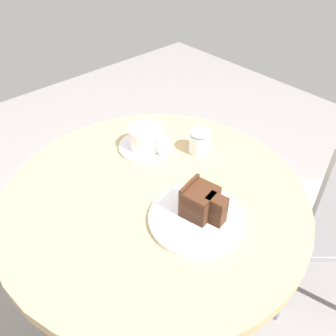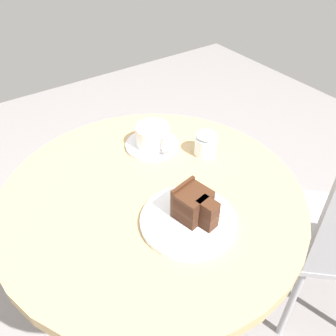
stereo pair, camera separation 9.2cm
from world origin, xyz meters
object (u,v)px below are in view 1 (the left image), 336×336
Objects in this scene: cake_slice at (202,202)px; fork at (218,205)px; sugar_pot at (200,141)px; coffee_cup at (147,137)px; cake_plate at (196,218)px; saucer at (146,146)px; napkin at (202,212)px; teaspoon at (152,153)px.

cake_slice is 0.06m from fork.
sugar_pot is (-0.18, 0.19, -0.01)m from cake_slice.
coffee_cup is 1.80× the size of sugar_pot.
cake_plate is 3.05× the size of sugar_pot.
saucer is 1.07× the size of napkin.
saucer is at bearing -138.31° from sugar_pot.
cake_plate is (0.30, -0.09, 0.00)m from saucer.
napkin is at bearing -140.79° from fork.
cake_plate is 0.03m from napkin.
cake_plate is 1.65× the size of fork.
saucer reaches higher than napkin.
fork is at bearing 61.27° from napkin.
teaspoon is at bearing 165.42° from cake_slice.
napkin is at bearing 108.19° from cake_plate.
coffee_cup is 0.30m from napkin.
sugar_pot is at bearing 134.64° from cake_slice.
cake_slice is at bearing -15.08° from coffee_cup.
teaspoon is 0.27m from cake_plate.
sugar_pot is (-0.17, 0.17, 0.03)m from napkin.
saucer is 0.16m from sugar_pot.
saucer is 0.30m from napkin.
saucer is 0.32m from cake_slice.
sugar_pot is at bearing 41.69° from saucer.
teaspoon is 0.67× the size of napkin.
teaspoon is 0.14m from sugar_pot.
teaspoon is 0.26m from napkin.
cake_slice is 0.05m from napkin.
napkin is at bearing 61.36° from teaspoon.
napkin is (0.29, -0.07, -0.00)m from saucer.
fork is (0.01, 0.06, 0.01)m from cake_plate.
teaspoon is at bearing -18.66° from coffee_cup.
cake_slice is at bearing 90.43° from cake_plate.
fork is 0.93× the size of napkin.
cake_plate is 0.27m from sugar_pot.
cake_plate is at bearing -89.57° from cake_slice.
cake_plate is 2.08× the size of cake_slice.
teaspoon is 0.44× the size of cake_plate.
cake_slice is (0.26, -0.07, 0.04)m from teaspoon.
cake_slice is 0.26m from sugar_pot.
napkin is (0.25, -0.06, -0.01)m from teaspoon.
coffee_cup is at bearing 4.07° from saucer.
coffee_cup is at bearing 152.17° from fork.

